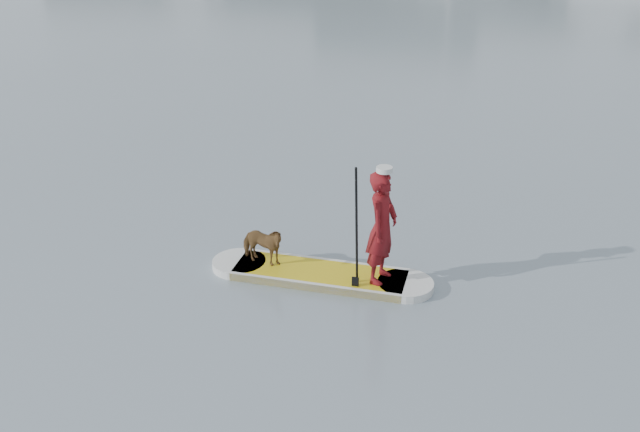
% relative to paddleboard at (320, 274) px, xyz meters
% --- Properties ---
extents(ground, '(140.00, 140.00, 0.00)m').
position_rel_paddleboard_xyz_m(ground, '(-2.80, 0.75, -0.06)').
color(ground, slate).
rests_on(ground, ground).
extents(paddleboard, '(3.29, 1.03, 0.12)m').
position_rel_paddleboard_xyz_m(paddleboard, '(0.00, 0.00, 0.00)').
color(paddleboard, gold).
rests_on(paddleboard, ground).
extents(paddler, '(0.45, 0.63, 1.63)m').
position_rel_paddleboard_xyz_m(paddler, '(0.88, 0.08, 0.88)').
color(paddler, maroon).
rests_on(paddler, paddleboard).
extents(white_cap, '(0.22, 0.22, 0.07)m').
position_rel_paddleboard_xyz_m(white_cap, '(0.88, 0.08, 1.73)').
color(white_cap, silver).
rests_on(white_cap, paddler).
extents(dog, '(0.76, 0.40, 0.61)m').
position_rel_paddleboard_xyz_m(dog, '(-0.87, -0.08, 0.37)').
color(dog, '#55301D').
rests_on(dog, paddleboard).
extents(paddle, '(0.10, 0.30, 2.00)m').
position_rel_paddleboard_xyz_m(paddle, '(0.61, -0.23, 0.74)').
color(paddle, black).
rests_on(paddle, ground).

